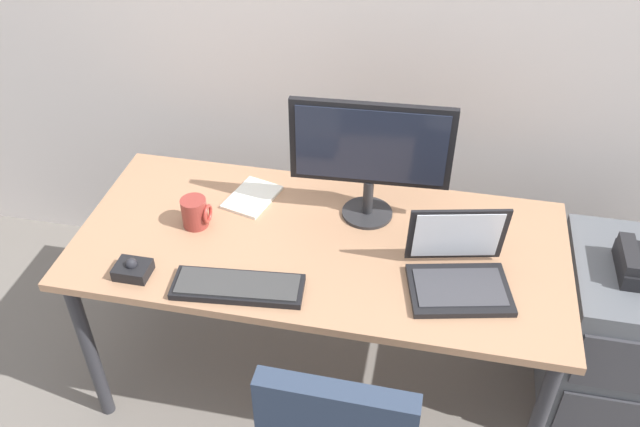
% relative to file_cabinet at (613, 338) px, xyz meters
% --- Properties ---
extents(ground_plane, '(8.00, 8.00, 0.00)m').
position_rel_file_cabinet_xyz_m(ground_plane, '(-1.07, -0.12, -0.34)').
color(ground_plane, '#6A635D').
extents(desk, '(1.66, 0.77, 0.73)m').
position_rel_file_cabinet_xyz_m(desk, '(-1.07, -0.12, 0.31)').
color(desk, '#A47757').
rests_on(desk, ground).
extents(file_cabinet, '(0.42, 0.53, 0.69)m').
position_rel_file_cabinet_xyz_m(file_cabinet, '(0.00, 0.00, 0.00)').
color(file_cabinet, '#52565C').
rests_on(file_cabinet, ground).
extents(monitor_main, '(0.54, 0.18, 0.45)m').
position_rel_file_cabinet_xyz_m(monitor_main, '(-0.93, 0.06, 0.65)').
color(monitor_main, '#262628').
rests_on(monitor_main, desk).
extents(keyboard, '(0.42, 0.18, 0.03)m').
position_rel_file_cabinet_xyz_m(keyboard, '(-1.27, -0.39, 0.40)').
color(keyboard, black).
rests_on(keyboard, desk).
extents(laptop, '(0.36, 0.32, 0.24)m').
position_rel_file_cabinet_xyz_m(laptop, '(-0.60, -0.22, 0.44)').
color(laptop, black).
rests_on(laptop, desk).
extents(trackball_mouse, '(0.11, 0.09, 0.07)m').
position_rel_file_cabinet_xyz_m(trackball_mouse, '(-1.62, -0.39, 0.41)').
color(trackball_mouse, black).
rests_on(trackball_mouse, desk).
extents(coffee_mug, '(0.10, 0.09, 0.11)m').
position_rel_file_cabinet_xyz_m(coffee_mug, '(-1.51, -0.12, 0.44)').
color(coffee_mug, maroon).
rests_on(coffee_mug, desk).
extents(paper_notepad, '(0.20, 0.24, 0.01)m').
position_rel_file_cabinet_xyz_m(paper_notepad, '(-1.36, 0.07, 0.39)').
color(paper_notepad, white).
rests_on(paper_notepad, desk).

